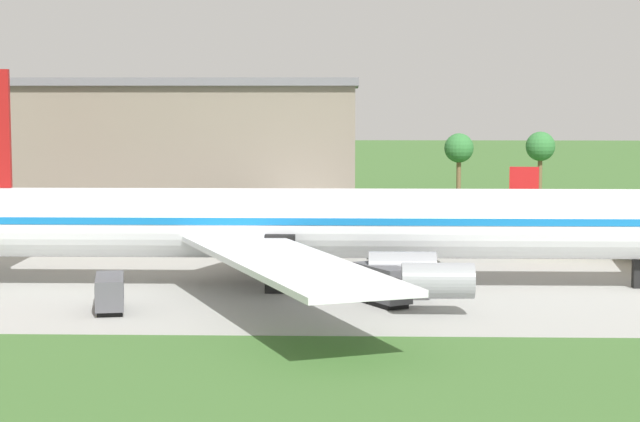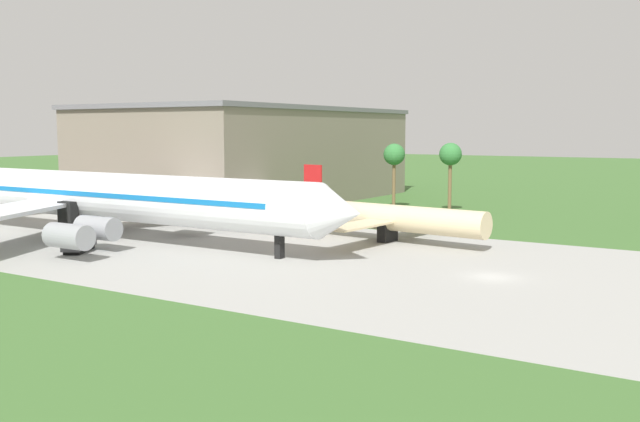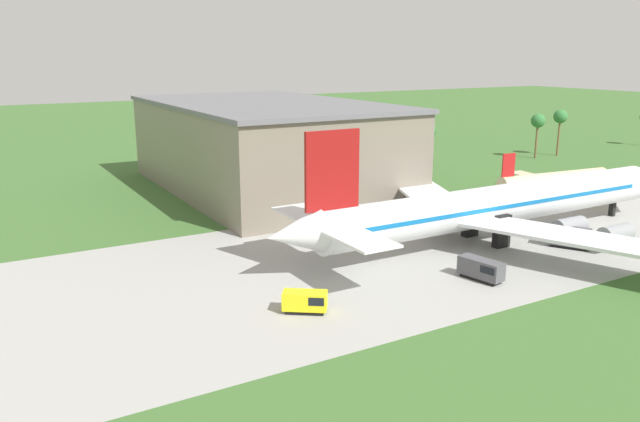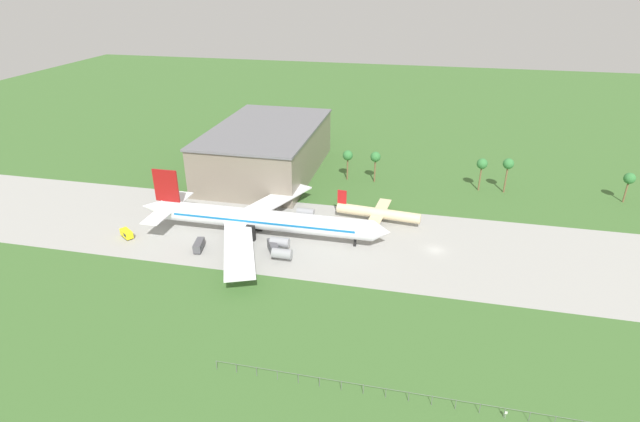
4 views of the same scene
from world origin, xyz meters
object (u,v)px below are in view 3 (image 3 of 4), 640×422
at_px(fuel_truck, 306,301).
at_px(regional_aircraft, 553,180).
at_px(jet_airliner, 496,205).
at_px(baggage_tug, 570,237).
at_px(catering_van, 482,269).
at_px(terminal_building, 265,146).

bearing_deg(fuel_truck, regional_aircraft, 20.42).
bearing_deg(jet_airliner, fuel_truck, -165.56).
relative_size(regional_aircraft, baggage_tug, 4.42).
bearing_deg(catering_van, regional_aircraft, 31.35).
bearing_deg(regional_aircraft, baggage_tug, -136.13).
xyz_separation_m(jet_airliner, catering_van, (-13.63, -11.58, -3.80)).
bearing_deg(fuel_truck, baggage_tug, 1.47).
xyz_separation_m(fuel_truck, catering_van, (22.99, -2.15, 0.14)).
height_order(jet_airliner, baggage_tug, jet_airliner).
bearing_deg(regional_aircraft, catering_van, -148.65).
distance_m(baggage_tug, catering_van, 20.21).
xyz_separation_m(baggage_tug, catering_van, (-19.94, -3.25, -0.20)).
bearing_deg(terminal_building, catering_van, -89.82).
distance_m(regional_aircraft, catering_van, 52.95).
height_order(regional_aircraft, terminal_building, terminal_building).
relative_size(jet_airliner, catering_van, 12.46).
bearing_deg(baggage_tug, fuel_truck, -178.53).
relative_size(regional_aircraft, catering_van, 4.31).
relative_size(jet_airliner, terminal_building, 1.20).
bearing_deg(baggage_tug, jet_airliner, 127.18).
bearing_deg(fuel_truck, jet_airliner, 14.44).
distance_m(fuel_truck, catering_van, 23.09).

